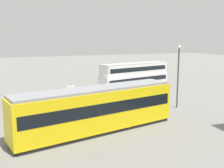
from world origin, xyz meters
name	(u,v)px	position (x,y,z in m)	size (l,w,h in m)	color
ground_plane	(114,93)	(0.00, 0.00, 0.00)	(160.00, 160.00, 0.00)	gray
double_decker_bus	(134,75)	(-4.08, -1.95, 1.94)	(11.49, 4.70, 3.76)	white
tram_yellow	(97,109)	(7.26, 13.13, 1.83)	(13.68, 5.00, 3.52)	yellow
pedestrian_near_railing	(88,97)	(5.51, 5.40, 1.02)	(0.45, 0.45, 1.76)	#4C3F2D
pedestrian_railing	(102,97)	(3.57, 4.59, 0.73)	(6.45, 0.96, 1.08)	gray
info_sign	(71,91)	(7.14, 4.45, 1.67)	(1.01, 0.29, 2.42)	slate
street_lamp	(178,72)	(-3.05, 9.59, 3.86)	(0.36, 0.36, 6.57)	#4C4C51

